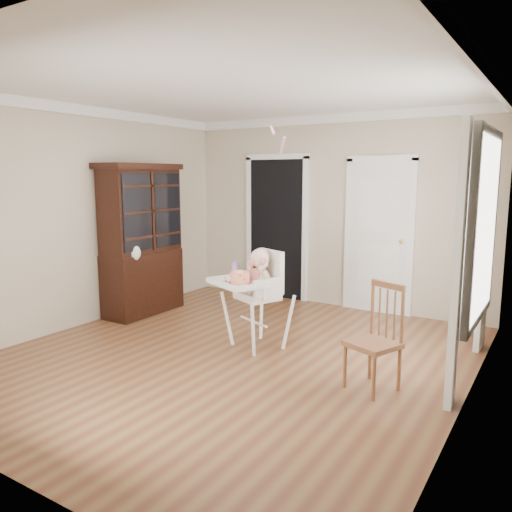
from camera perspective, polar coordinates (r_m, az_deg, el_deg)
The scene contains 16 objects.
floor at distance 5.33m, azimuth -2.64°, elevation -11.29°, with size 5.00×5.00×0.00m, color brown.
ceiling at distance 5.06m, azimuth -2.87°, elevation 18.70°, with size 5.00×5.00×0.00m, color white.
wall_back at distance 7.21m, azimuth 8.68°, elevation 5.00°, with size 4.50×4.50×0.00m, color #C3B598.
wall_left at distance 6.56m, azimuth -19.18°, elevation 4.19°, with size 5.00×5.00×0.00m, color #C3B598.
wall_right at distance 4.18m, azimuth 23.55°, elevation 1.37°, with size 5.00×5.00×0.00m, color #C3B598.
crown_molding at distance 5.05m, azimuth -2.87°, elevation 18.03°, with size 4.50×5.00×0.12m, color white, non-canonical shape.
doorway at distance 7.61m, azimuth 2.35°, elevation 3.49°, with size 1.06×0.05×2.22m.
closet_door at distance 6.97m, azimuth 13.83°, elevation 2.01°, with size 0.96×0.09×2.13m.
window_right at distance 4.98m, azimuth 24.08°, elevation 1.75°, with size 0.13×1.84×2.30m.
high_chair at distance 5.39m, azimuth 0.12°, elevation -3.58°, with size 0.86×0.94×1.09m.
baby at distance 5.37m, azimuth 0.37°, elevation -1.83°, with size 0.30×0.31×0.50m.
cake at distance 5.20m, azimuth -1.85°, elevation -2.45°, with size 0.26×0.26×0.12m.
sippy_cup at distance 5.53m, azimuth -2.39°, elevation -1.51°, with size 0.08×0.08×0.19m.
china_cabinet at distance 6.88m, azimuth -12.94°, elevation 1.84°, with size 0.53×1.20×2.02m.
dining_chair at distance 4.53m, azimuth 13.47°, elevation -9.38°, with size 0.50×0.50×0.94m.
streamer at distance 6.02m, azimuth 1.87°, elevation 14.22°, with size 0.03×0.50×0.02m, color #FD92C7, non-canonical shape.
Camera 1 is at (2.84, -4.10, 1.86)m, focal length 35.00 mm.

